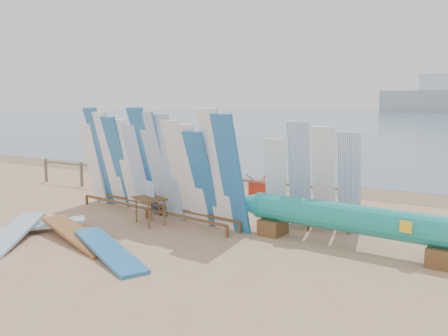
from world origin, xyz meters
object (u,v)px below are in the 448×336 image
Objects in this scene: beachgoer_11 at (161,155)px; beachgoer_7 at (301,172)px; beach_chair_left at (226,188)px; beachgoer_extra_1 at (134,151)px; beachgoer_4 at (214,165)px; beachgoer_6 at (204,169)px; stroller at (262,192)px; beachgoer_1 at (141,156)px; flat_board_b at (26,233)px; flat_board_a at (12,242)px; outrigger_canoe at (349,220)px; main_surfboard_rack at (153,168)px; side_surfboard_rack at (312,180)px; vendor_table at (150,210)px; beach_chair_right at (201,188)px; beachgoer_3 at (198,164)px; flat_board_d at (109,257)px; beachgoer_2 at (145,160)px; flat_board_c at (78,242)px.

beachgoer_11 is 7.67m from beachgoer_7.
beachgoer_extra_1 reaches higher than beach_chair_left.
beachgoer_7 is at bearing 39.34° from beach_chair_left.
beachgoer_6 is at bearing -171.53° from beachgoer_4.
beachgoer_1 is (-6.62, 2.16, 0.53)m from stroller.
flat_board_a is at bearing -16.82° from flat_board_b.
outrigger_canoe is 7.43× the size of beach_chair_left.
flat_board_b is at bearing -46.61° from beachgoer_11.
stroller is 6.98m from beachgoer_1.
main_surfboard_rack is 8.76m from beachgoer_extra_1.
stroller is 0.53× the size of beachgoer_1.
beachgoer_4 is at bearing 122.40° from flat_board_b.
beachgoer_4 is at bearing -5.28° from beachgoer_extra_1.
beachgoer_6 reaches higher than beachgoer_11.
side_surfboard_rack is at bearing 120.12° from beachgoer_1.
beachgoer_11 is at bearing 140.84° from side_surfboard_rack.
beachgoer_6 is 4.71m from beachgoer_1.
vendor_table is 3.79m from stroller.
beachgoer_extra_1 is 1.08× the size of beachgoer_11.
beach_chair_right reaches higher than beach_chair_left.
main_surfboard_rack is 7.85m from beachgoer_11.
beachgoer_3 is at bearing -3.22° from beachgoer_extra_1.
flat_board_d is at bearing -130.96° from side_surfboard_rack.
flat_board_b is 10.13m from beachgoer_extra_1.
beach_chair_left is at bearing 139.59° from side_surfboard_rack.
beachgoer_11 is at bearing 153.15° from outrigger_canoe.
main_surfboard_rack is 3.53m from stroller.
beachgoer_6 is at bearing 51.56° from flat_board_a.
stroller is 0.52× the size of beachgoer_4.
beachgoer_4 reaches higher than beachgoer_6.
beachgoer_4 is at bearing 175.01° from beach_chair_left.
beachgoer_7 is (7.42, -1.07, 0.01)m from beachgoer_1.
flat_board_d is at bearing -51.20° from beach_chair_left.
flat_board_b is 6.96m from beachgoer_4.
flat_board_b is 6.54m from beach_chair_left.
stroller reaches higher than flat_board_a.
stroller is 0.52× the size of beachgoer_extra_1.
beach_chair_right is 2.10m from beachgoer_3.
beach_chair_right is 5.37m from beachgoer_11.
flat_board_c is at bearing 19.70° from beachgoer_2.
stroller is at bearing 125.90° from beachgoer_1.
beachgoer_6 is 5.21m from beachgoer_11.
beachgoer_7 is (3.10, 0.80, 0.04)m from beachgoer_6.
flat_board_b is (-1.66, -0.09, 0.00)m from flat_board_c.
beachgoer_extra_1 is at bearing 144.38° from main_surfboard_rack.
outrigger_canoe is at bearing -45.77° from flat_board_c.
flat_board_d is 1.48× the size of beachgoer_2.
beachgoer_7 reaches higher than beachgoer_11.
beachgoer_3 is 3.17m from beachgoer_1.
stroller is (1.36, 3.54, 0.02)m from vendor_table.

